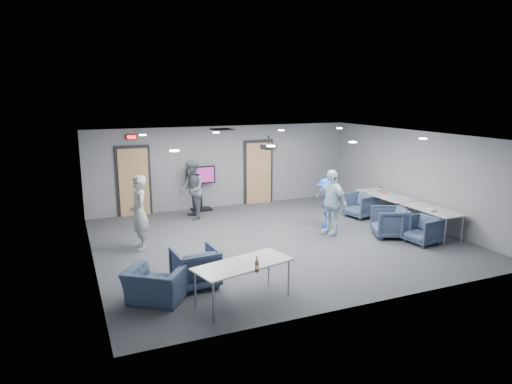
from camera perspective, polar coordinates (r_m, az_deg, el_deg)
name	(u,v)px	position (r m, az deg, el deg)	size (l,w,h in m)	color
floor	(276,240)	(11.98, 2.51, -5.98)	(9.00, 9.00, 0.00)	#33353A
ceiling	(277,136)	(11.43, 2.64, 6.98)	(9.00, 9.00, 0.00)	silver
wall_back	(225,167)	(15.28, -3.90, 3.19)	(9.00, 0.02, 2.70)	slate
wall_front	(374,232)	(8.32, 14.56, -4.89)	(9.00, 0.02, 2.70)	slate
wall_left	(90,206)	(10.55, -20.08, -1.64)	(0.02, 8.00, 2.70)	slate
wall_right	(415,177)	(14.14, 19.28, 1.79)	(0.02, 8.00, 2.70)	slate
door_left	(134,182)	(14.60, -15.02, 1.25)	(1.06, 0.17, 2.24)	black
door_right	(258,173)	(15.71, 0.31, 2.43)	(1.06, 0.17, 2.24)	black
exit_sign	(131,137)	(14.39, -15.32, 6.65)	(0.32, 0.08, 0.16)	black
hvac_diffuser	(222,129)	(13.83, -4.31, 7.81)	(0.60, 0.60, 0.03)	black
downlights	(277,137)	(11.43, 2.64, 6.91)	(6.18, 3.78, 0.02)	white
person_a	(139,213)	(11.37, -14.39, -2.56)	(0.67, 0.44, 1.83)	#959895
person_b	(192,190)	(13.86, -8.02, 0.29)	(0.88, 0.68, 1.81)	slate
person_c	(331,202)	(12.39, 9.36, -1.28)	(1.04, 0.43, 1.77)	silver
person_d	(325,203)	(13.10, 8.65, -1.35)	(0.90, 0.52, 1.40)	blue
chair_right_a	(360,205)	(14.39, 12.90, -1.64)	(0.79, 0.81, 0.74)	#3B4C66
chair_right_b	(390,222)	(12.63, 16.39, -3.65)	(0.84, 0.87, 0.79)	#34425B
chair_right_c	(422,230)	(12.35, 20.09, -4.50)	(0.74, 0.76, 0.70)	#334058
chair_front_a	(195,267)	(9.19, -7.60, -9.29)	(0.83, 0.86, 0.78)	#3C4A67
chair_front_b	(156,285)	(8.68, -12.45, -11.27)	(1.00, 0.87, 0.65)	#394A62
table_right_a	(386,196)	(14.42, 15.91, -0.47)	(0.82, 1.97, 0.73)	#ACAFB1
table_right_b	(432,211)	(13.04, 21.11, -2.17)	(0.72, 1.74, 0.73)	#ACAFB1
table_front_left	(243,266)	(8.38, -1.60, -9.18)	(1.96, 1.19, 0.73)	#ACAFB1
bottle_front	(257,266)	(7.94, 0.10, -9.26)	(0.07, 0.07, 0.28)	#51320E
bottle_right	(380,188)	(14.87, 15.20, 0.43)	(0.06, 0.06, 0.22)	#51320E
snack_box	(385,192)	(14.62, 15.79, -0.06)	(0.16, 0.11, 0.04)	#DB4936
wrapper	(431,210)	(12.74, 20.99, -2.15)	(0.25, 0.17, 0.06)	silver
tv_stand	(201,186)	(14.86, -6.89, 0.81)	(0.95, 0.45, 1.45)	black
projector	(269,147)	(11.78, 1.58, 5.70)	(0.40, 0.37, 0.35)	black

